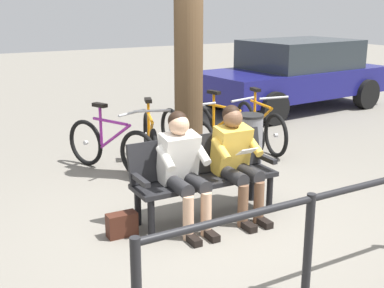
{
  "coord_description": "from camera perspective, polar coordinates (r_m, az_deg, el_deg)",
  "views": [
    {
      "loc": [
        2.68,
        4.22,
        2.26
      ],
      "look_at": [
        -0.01,
        -0.42,
        0.75
      ],
      "focal_mm": 47.58,
      "sensor_mm": 36.0,
      "label": 1
    }
  ],
  "objects": [
    {
      "name": "person_reading",
      "position": [
        5.44,
        4.98,
        -1.38
      ],
      "size": [
        0.5,
        0.77,
        1.2
      ],
      "rotation": [
        0.0,
        0.0,
        -0.03
      ],
      "color": "gold",
      "rests_on": "ground"
    },
    {
      "name": "bicycle_blue",
      "position": [
        7.85,
        3.37,
        1.68
      ],
      "size": [
        0.54,
        1.65,
        0.94
      ],
      "rotation": [
        0.0,
        0.0,
        1.79
      ],
      "color": "black",
      "rests_on": "ground"
    },
    {
      "name": "railing_fence",
      "position": [
        4.08,
        13.04,
        -8.9
      ],
      "size": [
        3.0,
        0.08,
        0.85
      ],
      "rotation": [
        0.0,
        0.0,
        0.0
      ],
      "color": "black",
      "rests_on": "ground"
    },
    {
      "name": "bicycle_black",
      "position": [
        6.98,
        -9.06,
        -0.28
      ],
      "size": [
        0.75,
        1.57,
        0.94
      ],
      "rotation": [
        0.0,
        0.0,
        1.98
      ],
      "color": "black",
      "rests_on": "ground"
    },
    {
      "name": "bicycle_green",
      "position": [
        7.53,
        -0.6,
        1.09
      ],
      "size": [
        0.48,
        1.68,
        0.94
      ],
      "rotation": [
        0.0,
        0.0,
        1.56
      ],
      "color": "black",
      "rests_on": "ground"
    },
    {
      "name": "parked_car",
      "position": [
        11.25,
        11.44,
        7.81
      ],
      "size": [
        4.32,
        2.26,
        1.47
      ],
      "rotation": [
        0.0,
        0.0,
        0.07
      ],
      "color": "navy",
      "rests_on": "ground"
    },
    {
      "name": "ground_plane",
      "position": [
        5.48,
        2.14,
        -8.61
      ],
      "size": [
        40.0,
        40.0,
        0.0
      ],
      "primitive_type": "plane",
      "color": "slate"
    },
    {
      "name": "handbag",
      "position": [
        5.16,
        -7.86,
        -8.94
      ],
      "size": [
        0.3,
        0.15,
        0.24
      ],
      "primitive_type": "cube",
      "rotation": [
        0.0,
        0.0,
        -0.03
      ],
      "color": "#3F1E14",
      "rests_on": "ground"
    },
    {
      "name": "bicycle_silver",
      "position": [
        7.18,
        -4.7,
        0.32
      ],
      "size": [
        0.69,
        1.6,
        0.94
      ],
      "rotation": [
        0.0,
        0.0,
        1.22
      ],
      "color": "black",
      "rests_on": "ground"
    },
    {
      "name": "litter_bin",
      "position": [
        6.99,
        6.43,
        0.15
      ],
      "size": [
        0.38,
        0.38,
        0.79
      ],
      "color": "slate",
      "rests_on": "ground"
    },
    {
      "name": "person_companion",
      "position": [
        5.13,
        -1.01,
        -2.38
      ],
      "size": [
        0.5,
        0.77,
        1.2
      ],
      "rotation": [
        0.0,
        0.0,
        -0.03
      ],
      "color": "white",
      "rests_on": "ground"
    },
    {
      "name": "bicycle_purple",
      "position": [
        8.11,
        7.58,
        2.03
      ],
      "size": [
        0.48,
        1.67,
        0.94
      ],
      "rotation": [
        0.0,
        0.0,
        1.41
      ],
      "color": "black",
      "rests_on": "ground"
    },
    {
      "name": "bench",
      "position": [
        5.46,
        1.18,
        -2.99
      ],
      "size": [
        1.61,
        0.52,
        0.87
      ],
      "rotation": [
        0.0,
        0.0,
        -0.03
      ],
      "color": "black",
      "rests_on": "ground"
    },
    {
      "name": "tree_trunk",
      "position": [
        6.39,
        -0.39,
        9.31
      ],
      "size": [
        0.36,
        0.36,
        3.09
      ],
      "primitive_type": "cylinder",
      "color": "#4C3823",
      "rests_on": "ground"
    }
  ]
}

